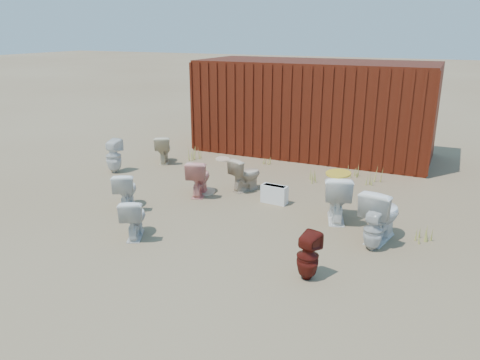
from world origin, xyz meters
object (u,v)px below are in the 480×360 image
at_px(toilet_back_e, 373,230).
at_px(toilet_back_yellowlid, 337,197).
at_px(toilet_back_a, 114,156).
at_px(toilet_back_beige_right, 246,174).
at_px(toilet_back_beige_left, 163,149).
at_px(toilet_front_c, 134,217).
at_px(toilet_front_e, 381,214).
at_px(loose_tank, 274,194).
at_px(toilet_front_pink, 199,177).
at_px(toilet_front_maroon, 308,256).
at_px(toilet_front_a, 126,190).
at_px(shipping_container, 314,108).

bearing_deg(toilet_back_e, toilet_back_yellowlid, -34.29).
distance_m(toilet_back_a, toilet_back_beige_right, 3.27).
relative_size(toilet_back_beige_left, toilet_back_yellowlid, 0.82).
relative_size(toilet_front_c, toilet_front_e, 0.77).
height_order(toilet_back_a, loose_tank, toilet_back_a).
bearing_deg(toilet_back_beige_right, toilet_back_yellowlid, -174.96).
height_order(toilet_front_c, toilet_back_a, toilet_back_a).
bearing_deg(toilet_back_yellowlid, toilet_back_e, 113.01).
bearing_deg(toilet_front_pink, toilet_front_maroon, 125.83).
relative_size(toilet_front_maroon, loose_tank, 1.31).
bearing_deg(toilet_back_beige_right, toilet_front_e, -178.24).
bearing_deg(toilet_front_c, toilet_back_yellowlid, -170.57).
distance_m(toilet_front_maroon, toilet_back_yellowlid, 2.17).
xyz_separation_m(toilet_front_a, toilet_front_c, (0.92, -0.97, -0.02)).
distance_m(toilet_front_e, toilet_back_beige_left, 6.06).
bearing_deg(toilet_back_yellowlid, loose_tank, -31.66).
height_order(toilet_front_e, toilet_back_a, toilet_front_e).
relative_size(toilet_front_c, toilet_back_a, 0.85).
distance_m(toilet_front_c, loose_tank, 2.80).
relative_size(toilet_front_a, loose_tank, 1.39).
distance_m(toilet_front_a, toilet_back_beige_left, 3.09).
relative_size(toilet_front_maroon, toilet_front_e, 0.77).
xyz_separation_m(toilet_front_e, toilet_back_beige_right, (-2.89, 1.27, -0.09)).
bearing_deg(toilet_front_pink, toilet_back_a, -27.62).
bearing_deg(toilet_front_a, toilet_back_a, -73.83).
distance_m(toilet_front_a, toilet_back_a, 2.39).
bearing_deg(toilet_front_maroon, loose_tank, -44.97).
relative_size(toilet_back_beige_left, toilet_back_beige_right, 1.00).
distance_m(toilet_front_pink, toilet_back_beige_right, 0.97).
xyz_separation_m(toilet_front_pink, toilet_back_e, (3.58, -1.04, -0.05)).
distance_m(toilet_front_maroon, loose_tank, 2.86).
distance_m(toilet_front_maroon, toilet_back_beige_right, 3.68).
distance_m(shipping_container, toilet_back_beige_right, 3.73).
xyz_separation_m(toilet_front_e, toilet_back_beige_left, (-5.60, 2.31, -0.09)).
xyz_separation_m(toilet_front_maroon, toilet_back_beige_right, (-2.23, 2.93, 0.01)).
relative_size(toilet_back_yellowlid, loose_tank, 1.67).
bearing_deg(toilet_back_a, shipping_container, -136.19).
relative_size(toilet_front_pink, toilet_back_yellowlid, 0.88).
distance_m(toilet_front_pink, toilet_back_beige_left, 2.60).
bearing_deg(shipping_container, toilet_front_pink, -103.90).
distance_m(toilet_back_beige_left, toilet_back_yellowlid, 5.12).
bearing_deg(toilet_front_pink, toilet_front_e, 153.80).
height_order(toilet_back_beige_left, toilet_back_yellowlid, toilet_back_yellowlid).
xyz_separation_m(toilet_front_pink, toilet_front_c, (0.05, -2.17, -0.04)).
xyz_separation_m(shipping_container, loose_tank, (0.48, -4.07, -1.02)).
bearing_deg(toilet_front_a, shipping_container, -137.80).
relative_size(toilet_back_e, loose_tank, 1.28).
xyz_separation_m(toilet_back_beige_left, loose_tank, (3.52, -1.49, -0.17)).
height_order(toilet_front_maroon, toilet_back_beige_right, toilet_back_beige_right).
distance_m(toilet_front_c, toilet_back_beige_right, 2.90).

